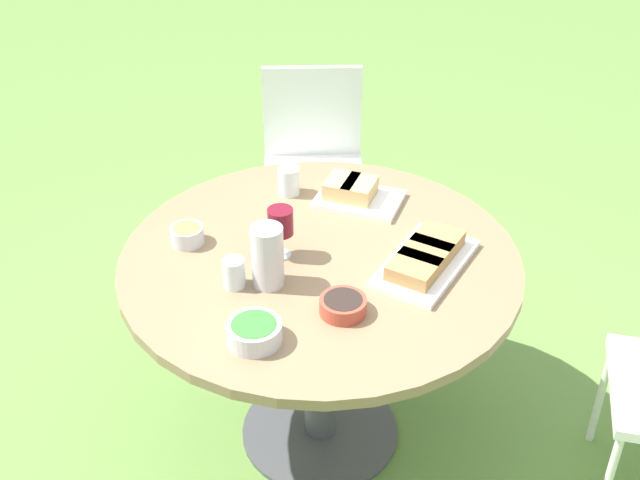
{
  "coord_description": "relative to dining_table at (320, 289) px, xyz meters",
  "views": [
    {
      "loc": [
        -0.73,
        1.89,
        2.19
      ],
      "look_at": [
        0.0,
        0.0,
        0.84
      ],
      "focal_mm": 45.0,
      "sensor_mm": 36.0,
      "label": 1
    }
  ],
  "objects": [
    {
      "name": "cup_water_near",
      "position": [
        0.24,
        -0.32,
        0.18
      ],
      "size": [
        0.08,
        0.08,
        0.1
      ],
      "color": "silver",
      "rests_on": "dining_table"
    },
    {
      "name": "platter_charcuterie",
      "position": [
        -0.32,
        -0.06,
        0.16
      ],
      "size": [
        0.27,
        0.41,
        0.07
      ],
      "color": "white",
      "rests_on": "dining_table"
    },
    {
      "name": "chair_near_right",
      "position": [
        0.45,
        -1.07,
        -0.12
      ],
      "size": [
        0.57,
        0.56,
        0.89
      ],
      "color": "white",
      "rests_on": "ground_plane"
    },
    {
      "name": "bowl_salad",
      "position": [
        0.02,
        0.43,
        0.16
      ],
      "size": [
        0.15,
        0.15,
        0.06
      ],
      "color": "silver",
      "rests_on": "dining_table"
    },
    {
      "name": "platter_bread_main",
      "position": [
        0.01,
        -0.35,
        0.16
      ],
      "size": [
        0.29,
        0.21,
        0.08
      ],
      "color": "white",
      "rests_on": "dining_table"
    },
    {
      "name": "dining_table",
      "position": [
        0.0,
        0.0,
        0.0
      ],
      "size": [
        1.24,
        1.24,
        0.78
      ],
      "color": "#4C4C51",
      "rests_on": "ground_plane"
    },
    {
      "name": "cup_water_far",
      "position": [
        0.18,
        0.23,
        0.17
      ],
      "size": [
        0.07,
        0.07,
        0.09
      ],
      "color": "silver",
      "rests_on": "dining_table"
    },
    {
      "name": "water_pitcher",
      "position": [
        0.09,
        0.18,
        0.23
      ],
      "size": [
        0.1,
        0.09,
        0.19
      ],
      "color": "silver",
      "rests_on": "dining_table"
    },
    {
      "name": "bowl_fries",
      "position": [
        0.42,
        0.08,
        0.16
      ],
      "size": [
        0.1,
        0.1,
        0.06
      ],
      "color": "silver",
      "rests_on": "dining_table"
    },
    {
      "name": "ground_plane",
      "position": [
        0.0,
        0.0,
        -0.65
      ],
      "size": [
        40.0,
        40.0,
        0.0
      ],
      "primitive_type": "plane",
      "color": "#668E42"
    },
    {
      "name": "wine_glass",
      "position": [
        0.11,
        0.04,
        0.25
      ],
      "size": [
        0.08,
        0.08,
        0.17
      ],
      "color": "silver",
      "rests_on": "dining_table"
    },
    {
      "name": "bowl_olives",
      "position": [
        -0.16,
        0.23,
        0.15
      ],
      "size": [
        0.13,
        0.13,
        0.05
      ],
      "color": "#B74733",
      "rests_on": "dining_table"
    }
  ]
}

